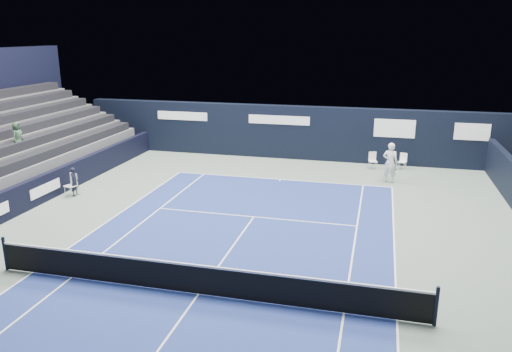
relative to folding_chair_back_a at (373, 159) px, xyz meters
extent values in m
plane|color=slate|center=(-4.46, -13.19, -0.53)|extent=(48.00, 48.00, 0.00)
cube|color=navy|center=(-4.46, -15.19, -0.53)|extent=(10.97, 23.77, 0.01)
cube|color=white|center=(0.02, -0.08, -0.10)|extent=(0.51, 0.49, 0.04)
cube|color=white|center=(-0.03, 0.10, 0.16)|extent=(0.40, 0.15, 0.49)
cylinder|color=white|center=(0.15, 0.13, -0.31)|extent=(0.02, 0.02, 0.43)
cylinder|color=white|center=(-0.19, 0.03, -0.31)|extent=(0.02, 0.02, 0.43)
cylinder|color=white|center=(0.24, -0.19, -0.31)|extent=(0.02, 0.02, 0.43)
cylinder|color=white|center=(-0.10, -0.29, -0.31)|extent=(0.02, 0.02, 0.43)
cube|color=white|center=(1.57, 0.26, -0.12)|extent=(0.49, 0.48, 0.04)
cube|color=white|center=(1.63, 0.42, 0.12)|extent=(0.38, 0.15, 0.47)
cylinder|color=white|center=(1.78, 0.35, -0.33)|extent=(0.02, 0.02, 0.41)
cylinder|color=white|center=(1.46, 0.46, -0.33)|extent=(0.02, 0.02, 0.41)
cylinder|color=white|center=(1.67, 0.05, -0.33)|extent=(0.02, 0.02, 0.41)
cylinder|color=white|center=(1.36, 0.16, -0.33)|extent=(0.02, 0.02, 0.41)
cube|color=white|center=(-13.22, -8.20, -0.05)|extent=(0.56, 0.55, 0.04)
cube|color=white|center=(-13.16, -8.00, 0.23)|extent=(0.45, 0.16, 0.55)
cylinder|color=white|center=(-12.97, -8.08, -0.29)|extent=(0.03, 0.03, 0.48)
cylinder|color=white|center=(-13.35, -7.97, -0.29)|extent=(0.03, 0.03, 0.48)
cylinder|color=white|center=(-13.08, -8.44, -0.29)|extent=(0.03, 0.03, 0.48)
cylinder|color=white|center=(-13.46, -8.32, -0.29)|extent=(0.03, 0.03, 0.48)
imported|color=black|center=(-13.06, -8.09, 0.13)|extent=(0.32, 0.48, 1.32)
cube|color=white|center=(-4.46, -3.30, -0.52)|extent=(10.97, 0.06, 0.00)
cube|color=white|center=(1.03, -15.19, -0.52)|extent=(0.06, 23.77, 0.00)
cube|color=white|center=(-9.94, -15.19, -0.52)|extent=(0.06, 23.77, 0.00)
cube|color=white|center=(-0.34, -15.19, -0.52)|extent=(0.06, 23.77, 0.00)
cube|color=white|center=(-8.57, -15.19, -0.52)|extent=(0.06, 23.77, 0.00)
cube|color=white|center=(-4.46, -8.79, -0.52)|extent=(8.23, 0.06, 0.00)
cube|color=white|center=(-4.46, -15.19, -0.52)|extent=(0.06, 12.80, 0.00)
cube|color=white|center=(-4.46, -3.45, -0.52)|extent=(0.06, 0.30, 0.00)
cylinder|color=black|center=(1.94, -15.19, 0.02)|extent=(0.10, 0.10, 1.10)
cylinder|color=black|center=(-10.86, -15.19, 0.02)|extent=(0.10, 0.10, 1.10)
cube|color=black|center=(-4.46, -15.19, -0.07)|extent=(12.80, 0.03, 0.86)
cube|color=white|center=(-4.46, -15.19, 0.38)|extent=(12.80, 0.05, 0.06)
cube|color=black|center=(-4.46, 1.31, 1.02)|extent=(26.00, 0.60, 3.10)
cube|color=silver|center=(-11.46, 0.99, 1.77)|extent=(3.20, 0.02, 0.50)
cube|color=silver|center=(-5.46, 0.99, 1.77)|extent=(3.60, 0.02, 0.50)
cube|color=silver|center=(1.04, 0.99, 1.57)|extent=(2.20, 0.02, 1.00)
cube|color=silver|center=(5.04, 0.99, 1.57)|extent=(1.80, 0.02, 0.90)
cube|color=black|center=(-13.96, -9.19, 0.07)|extent=(0.30, 22.00, 1.20)
cube|color=silver|center=(-13.79, -9.19, 0.07)|extent=(0.02, 2.00, 0.45)
cube|color=#4C4C4E|center=(-14.56, -8.19, 0.29)|extent=(0.90, 16.00, 1.65)
cube|color=#49494C|center=(-15.46, -8.19, 0.52)|extent=(0.90, 16.00, 2.10)
cube|color=#4D4D4F|center=(-16.36, -8.19, 0.74)|extent=(0.90, 16.00, 2.55)
cube|color=black|center=(-14.56, -8.19, 1.32)|extent=(0.63, 15.20, 0.40)
cube|color=black|center=(-15.46, -8.19, 1.77)|extent=(0.63, 15.20, 0.40)
cube|color=black|center=(-16.36, -8.19, 2.22)|extent=(0.63, 15.20, 0.40)
imported|color=#305134|center=(-15.46, -8.50, 2.20)|extent=(0.48, 0.67, 1.27)
imported|color=white|center=(0.87, -2.35, 0.47)|extent=(0.79, 0.58, 2.00)
cylinder|color=black|center=(0.72, -2.65, 0.52)|extent=(0.03, 0.29, 0.13)
torus|color=black|center=(0.72, -2.90, 0.62)|extent=(0.30, 0.13, 0.29)
camera|label=1|loc=(0.25, -27.13, 6.69)|focal=35.00mm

